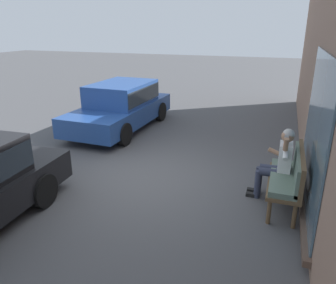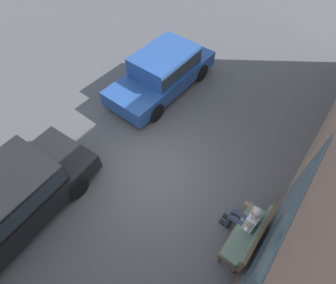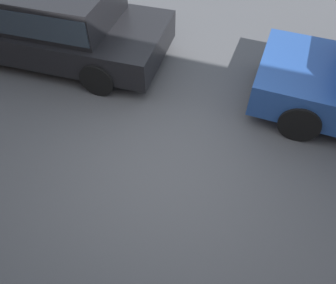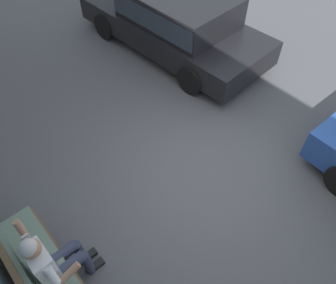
{
  "view_description": "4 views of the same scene",
  "coord_description": "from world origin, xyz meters",
  "views": [
    {
      "loc": [
        5.83,
        2.6,
        3.09
      ],
      "look_at": [
        0.58,
        0.75,
        1.1
      ],
      "focal_mm": 35.0,
      "sensor_mm": 36.0,
      "label": 1
    },
    {
      "loc": [
        2.81,
        2.6,
        6.47
      ],
      "look_at": [
        -0.43,
        0.15,
        1.19
      ],
      "focal_mm": 28.0,
      "sensor_mm": 36.0,
      "label": 2
    },
    {
      "loc": [
        -0.97,
        2.6,
        3.85
      ],
      "look_at": [
        -0.22,
        0.47,
        1.23
      ],
      "focal_mm": 35.0,
      "sensor_mm": 36.0,
      "label": 3
    },
    {
      "loc": [
        -1.98,
        2.6,
        4.55
      ],
      "look_at": [
        0.41,
        0.49,
        0.8
      ],
      "focal_mm": 35.0,
      "sensor_mm": 36.0,
      "label": 4
    }
  ],
  "objects": [
    {
      "name": "ground_plane",
      "position": [
        0.0,
        0.0,
        0.0
      ],
      "size": [
        60.0,
        60.0,
        0.0
      ],
      "primitive_type": "plane",
      "color": "#4C4C4F"
    },
    {
      "name": "parked_car_mid",
      "position": [
        3.06,
        -2.04,
        0.76
      ],
      "size": [
        4.71,
        2.15,
        1.39
      ],
      "color": "black",
      "rests_on": "ground_plane"
    }
  ]
}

